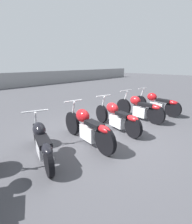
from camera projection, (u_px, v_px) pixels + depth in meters
ground_plane at (105, 136)px, 5.07m from camera, size 60.00×60.00×0.00m
motorcycle_slot_1 at (42, 142)px, 3.75m from camera, size 0.93×1.87×0.95m
motorcycle_slot_2 at (87, 127)px, 4.48m from camera, size 0.70×2.15×1.04m
motorcycle_slot_3 at (117, 117)px, 5.45m from camera, size 0.85×2.14×0.99m
motorcycle_slot_4 at (140, 108)px, 6.43m from camera, size 0.66×2.10×1.03m
motorcycle_slot_5 at (156, 103)px, 7.23m from camera, size 0.63×2.15×1.01m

